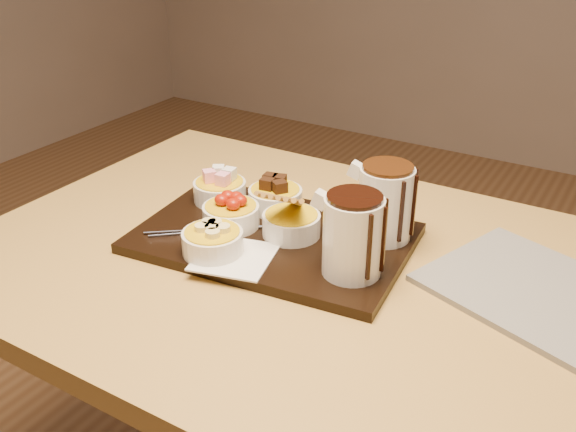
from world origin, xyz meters
The scene contains 12 objects.
dining_table centered at (0.00, 0.00, 0.65)m, with size 1.20×0.80×0.75m.
serving_board centered at (-0.11, 0.02, 0.76)m, with size 0.46×0.30×0.02m, color black.
napkin centered at (-0.12, -0.08, 0.77)m, with size 0.12×0.12×0.00m, color white.
bowl_marshmallows centered at (-0.26, 0.08, 0.79)m, with size 0.10×0.10×0.04m, color silver.
bowl_cake centered at (-0.15, 0.10, 0.79)m, with size 0.10×0.10×0.04m, color silver.
bowl_strawberries centered at (-0.18, 0.01, 0.79)m, with size 0.10×0.10×0.04m, color silver.
bowl_biscotti centered at (-0.08, 0.03, 0.79)m, with size 0.10×0.10×0.04m, color silver.
bowl_bananas centered at (-0.16, -0.09, 0.79)m, with size 0.10×0.10×0.04m, color silver.
pitcher_dark_chocolate centered at (0.06, -0.02, 0.83)m, with size 0.09×0.09×0.13m, color silver.
pitcher_milk_chocolate centered at (0.06, 0.11, 0.83)m, with size 0.09×0.09×0.13m, color silver.
fondue_skewers centered at (-0.19, -0.02, 0.77)m, with size 0.26×0.03×0.01m, color silver, non-canonical shape.
newspaper centered at (0.33, 0.09, 0.76)m, with size 0.31×0.25×0.01m, color beige.
Camera 1 is at (0.42, -0.80, 1.30)m, focal length 40.00 mm.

